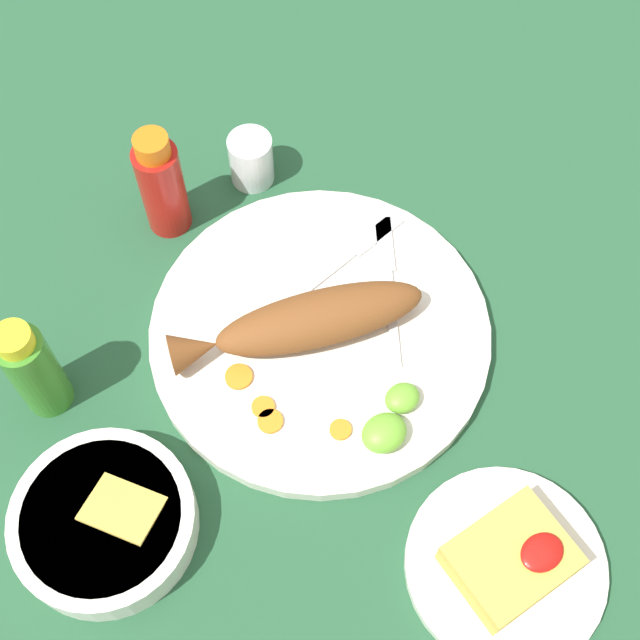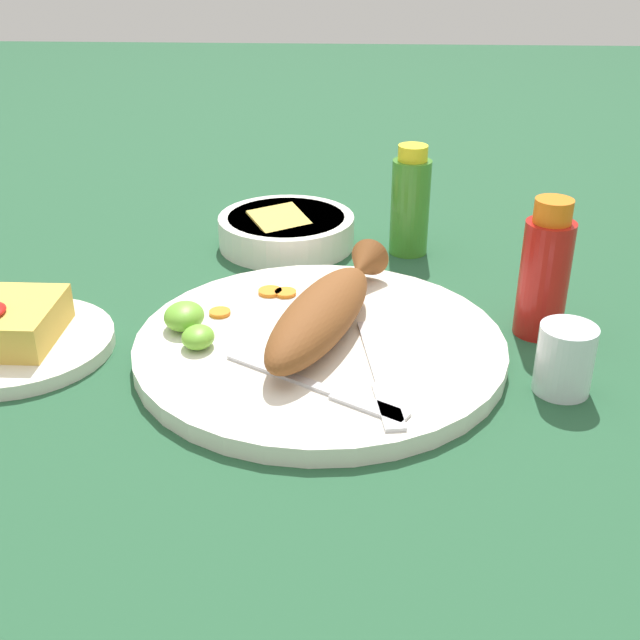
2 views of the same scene
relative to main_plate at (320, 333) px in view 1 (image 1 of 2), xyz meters
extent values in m
plane|color=#235133|center=(0.00, 0.00, -0.01)|extent=(4.00, 4.00, 0.00)
cylinder|color=white|center=(0.00, 0.00, 0.00)|extent=(0.36, 0.36, 0.02)
ellipsoid|color=brown|center=(0.00, 0.00, 0.03)|extent=(0.23, 0.13, 0.05)
cone|color=brown|center=(-0.12, 0.04, 0.03)|extent=(0.06, 0.06, 0.04)
cube|color=silver|center=(0.03, 0.05, 0.01)|extent=(0.11, 0.03, 0.00)
cube|color=silver|center=(0.12, 0.06, 0.01)|extent=(0.07, 0.03, 0.00)
cube|color=silver|center=(0.07, -0.03, 0.01)|extent=(0.07, 0.10, 0.00)
cube|color=silver|center=(0.12, 0.05, 0.01)|extent=(0.05, 0.07, 0.00)
cylinder|color=orange|center=(-0.10, 0.00, 0.01)|extent=(0.03, 0.03, 0.00)
cylinder|color=orange|center=(-0.10, -0.04, 0.01)|extent=(0.02, 0.02, 0.00)
cylinder|color=orange|center=(-0.10, -0.06, 0.01)|extent=(0.03, 0.03, 0.00)
cylinder|color=orange|center=(-0.05, -0.10, 0.01)|extent=(0.02, 0.02, 0.00)
ellipsoid|color=#6BB233|center=(-0.02, -0.13, 0.02)|extent=(0.05, 0.04, 0.03)
ellipsoid|color=#6BB233|center=(0.02, -0.11, 0.02)|extent=(0.04, 0.03, 0.02)
cylinder|color=#B21914|center=(-0.06, 0.22, 0.05)|extent=(0.05, 0.05, 0.12)
cylinder|color=orange|center=(-0.06, 0.22, 0.12)|extent=(0.04, 0.04, 0.02)
cylinder|color=#3D8428|center=(-0.27, 0.10, 0.05)|extent=(0.05, 0.05, 0.12)
cylinder|color=yellow|center=(-0.27, 0.10, 0.12)|extent=(0.04, 0.04, 0.02)
cylinder|color=silver|center=(0.05, 0.22, 0.02)|extent=(0.05, 0.05, 0.06)
cylinder|color=white|center=(0.05, 0.22, 0.01)|extent=(0.04, 0.04, 0.03)
cylinder|color=white|center=(0.01, -0.30, 0.00)|extent=(0.19, 0.19, 0.01)
cube|color=gold|center=(0.01, -0.30, 0.02)|extent=(0.10, 0.08, 0.04)
ellipsoid|color=#AD140F|center=(0.03, -0.31, 0.04)|extent=(0.04, 0.03, 0.01)
cylinder|color=white|center=(-0.28, -0.06, 0.01)|extent=(0.17, 0.17, 0.04)
cylinder|color=olive|center=(-0.28, -0.06, 0.02)|extent=(0.15, 0.15, 0.01)
cube|color=gold|center=(-0.25, -0.06, 0.03)|extent=(0.10, 0.10, 0.02)
camera|label=1|loc=(-0.24, -0.36, 0.83)|focal=50.00mm
camera|label=2|loc=(0.68, 0.03, 0.38)|focal=45.00mm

